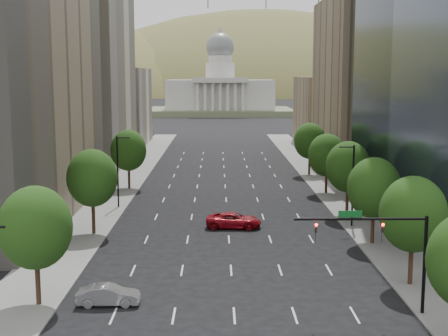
{
  "coord_description": "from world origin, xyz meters",
  "views": [
    {
      "loc": [
        -1.13,
        -10.54,
        16.4
      ],
      "look_at": [
        -0.55,
        45.27,
        8.0
      ],
      "focal_mm": 49.53,
      "sensor_mm": 36.0,
      "label": 1
    }
  ],
  "objects_px": {
    "traffic_signal": "(389,242)",
    "capitol": "(220,94)",
    "car_red_far": "(234,220)",
    "car_silver": "(109,295)"
  },
  "relations": [
    {
      "from": "traffic_signal",
      "to": "car_silver",
      "type": "relative_size",
      "value": 2.02
    },
    {
      "from": "traffic_signal",
      "to": "car_red_far",
      "type": "distance_m",
      "value": 27.05
    },
    {
      "from": "capitol",
      "to": "car_red_far",
      "type": "relative_size",
      "value": 10.05
    },
    {
      "from": "traffic_signal",
      "to": "capitol",
      "type": "relative_size",
      "value": 0.15
    },
    {
      "from": "traffic_signal",
      "to": "capitol",
      "type": "distance_m",
      "value": 219.99
    },
    {
      "from": "capitol",
      "to": "traffic_signal",
      "type": "bearing_deg",
      "value": -87.26
    },
    {
      "from": "traffic_signal",
      "to": "car_red_far",
      "type": "relative_size",
      "value": 1.53
    },
    {
      "from": "capitol",
      "to": "car_silver",
      "type": "relative_size",
      "value": 13.3
    },
    {
      "from": "traffic_signal",
      "to": "capitol",
      "type": "xyz_separation_m",
      "value": [
        -10.53,
        219.71,
        3.4
      ]
    },
    {
      "from": "car_silver",
      "to": "car_red_far",
      "type": "relative_size",
      "value": 0.76
    }
  ]
}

